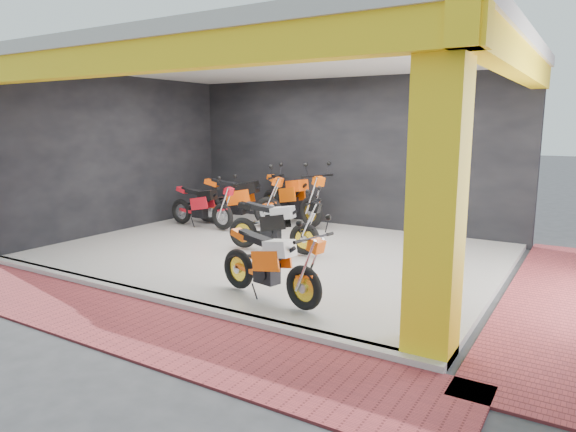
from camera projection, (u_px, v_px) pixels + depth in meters
name	position (u px, v px, depth m)	size (l,w,h in m)	color
ground	(205.00, 283.00, 8.02)	(80.00, 80.00, 0.00)	#2D2D30
showroom_floor	(274.00, 253.00, 9.69)	(8.00, 6.00, 0.10)	silver
showroom_ceiling	(274.00, 58.00, 9.06)	(8.40, 6.40, 0.20)	beige
back_wall	(346.00, 154.00, 11.99)	(8.20, 0.20, 3.50)	black
left_wall	(121.00, 156.00, 11.50)	(0.20, 6.20, 3.50)	black
corner_column	(437.00, 194.00, 5.15)	(0.50, 0.50, 3.50)	yellow
header_beam_front	(147.00, 57.00, 6.60)	(8.40, 0.30, 0.40)	yellow
header_beam_right	(517.00, 61.00, 7.06)	(0.30, 6.40, 0.40)	yellow
floor_kerb	(157.00, 298.00, 7.15)	(8.00, 0.20, 0.10)	silver
paver_front	(112.00, 318.00, 6.51)	(9.00, 1.40, 0.03)	maroon
paver_right	(560.00, 299.00, 7.23)	(1.40, 7.00, 0.03)	maroon
moto_hero	(304.00, 266.00, 6.42)	(1.93, 0.72, 1.18)	#FF580A
moto_row_a	(305.00, 223.00, 9.15)	(1.96, 0.73, 1.20)	black
moto_row_b	(268.00, 197.00, 11.67)	(2.32, 0.86, 1.42)	#F2500A
moto_row_c	(311.00, 197.00, 11.59)	(2.40, 0.89, 1.47)	#F95B0A
moto_row_d	(222.00, 204.00, 11.38)	(1.96, 0.73, 1.20)	red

